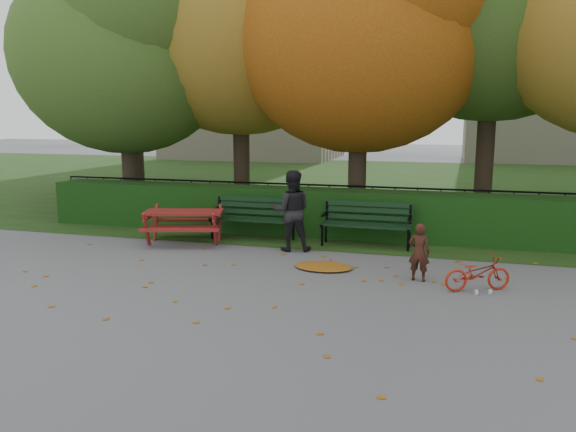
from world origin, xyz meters
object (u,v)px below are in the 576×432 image
(tree_b, at_px, (249,3))
(picnic_table, at_px, (184,218))
(tree_f, at_px, (136,17))
(bench_right, at_px, (367,220))
(tree_c, at_px, (374,16))
(bench_left, at_px, (254,215))
(adult, at_px, (292,211))
(bicycle, at_px, (477,273))
(child, at_px, (419,252))
(tree_a, at_px, (130,37))

(tree_b, xyz_separation_m, picnic_table, (-0.10, -3.83, -4.88))
(tree_f, height_order, bench_right, tree_f)
(tree_c, relative_size, bench_left, 4.44)
(bench_left, bearing_deg, picnic_table, -147.81)
(bench_left, bearing_deg, adult, -37.23)
(tree_b, xyz_separation_m, bicycle, (5.56, -5.55, -5.13))
(tree_b, relative_size, bench_right, 4.88)
(tree_b, relative_size, adult, 5.60)
(tree_f, distance_m, child, 13.24)
(tree_c, relative_size, bench_right, 4.44)
(tree_f, xyz_separation_m, bicycle, (10.25, -8.04, -5.42))
(bench_left, distance_m, adult, 1.35)
(tree_a, height_order, bench_left, tree_a)
(tree_a, bearing_deg, child, -28.79)
(tree_a, relative_size, tree_b, 0.85)
(bicycle, bearing_deg, bench_left, 36.08)
(picnic_table, bearing_deg, adult, -16.17)
(picnic_table, bearing_deg, bicycle, -32.64)
(tree_f, relative_size, bicycle, 8.98)
(bench_right, xyz_separation_m, adult, (-1.35, -0.80, 0.27))
(bicycle, bearing_deg, tree_b, 20.71)
(picnic_table, distance_m, adult, 2.31)
(bench_left, height_order, bench_right, same)
(bench_right, bearing_deg, bench_left, 180.00)
(child, distance_m, adult, 2.88)
(tree_a, height_order, bench_right, tree_a)
(adult, bearing_deg, picnic_table, -15.79)
(picnic_table, height_order, adult, adult)
(tree_c, bearing_deg, picnic_table, -137.99)
(tree_b, xyz_separation_m, child, (4.69, -5.25, -4.94))
(tree_b, bearing_deg, picnic_table, -91.52)
(picnic_table, relative_size, adult, 1.18)
(bench_left, xyz_separation_m, picnic_table, (-1.24, -0.78, 0.00))
(tree_b, bearing_deg, tree_f, 152.01)
(tree_c, height_order, adult, tree_c)
(tree_a, xyz_separation_m, tree_c, (6.02, 0.38, 0.30))
(tree_c, height_order, bicycle, tree_c)
(picnic_table, relative_size, child, 1.99)
(tree_a, xyz_separation_m, adult, (4.94, -2.68, -3.74))
(tree_a, distance_m, bicycle, 10.31)
(tree_f, distance_m, bicycle, 14.11)
(bench_right, height_order, bicycle, bench_right)
(bench_right, bearing_deg, picnic_table, -167.87)
(picnic_table, bearing_deg, child, -32.29)
(tree_c, height_order, bench_right, tree_c)
(bench_left, bearing_deg, tree_c, 46.64)
(tree_a, relative_size, bench_right, 4.16)
(tree_b, bearing_deg, tree_c, -13.45)
(child, xyz_separation_m, bicycle, (0.88, -0.30, -0.20))
(tree_b, distance_m, child, 8.60)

